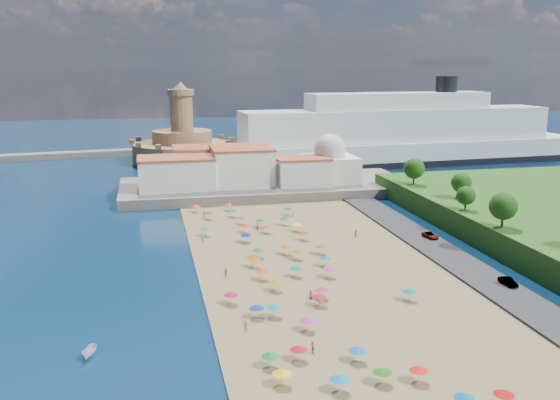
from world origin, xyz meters
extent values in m
plane|color=#071938|center=(0.00, 0.00, 0.00)|extent=(700.00, 700.00, 0.00)
cube|color=#59544C|center=(10.00, 73.00, 1.50)|extent=(90.00, 36.00, 3.00)
cube|color=#59544C|center=(-12.00, 108.00, 1.20)|extent=(18.00, 70.00, 2.40)
cube|color=silver|center=(-18.00, 69.00, 7.50)|extent=(22.00, 14.00, 9.00)
cube|color=silver|center=(2.00, 71.00, 8.50)|extent=(18.00, 16.00, 11.00)
cube|color=silver|center=(20.00, 67.00, 7.00)|extent=(16.00, 12.00, 8.00)
cube|color=silver|center=(-6.00, 83.00, 8.00)|extent=(24.00, 14.00, 10.00)
cube|color=silver|center=(30.00, 71.00, 7.00)|extent=(16.00, 16.00, 8.00)
sphere|color=silver|center=(30.00, 71.00, 13.00)|extent=(10.00, 10.00, 10.00)
cylinder|color=silver|center=(30.00, 71.00, 16.80)|extent=(1.20, 1.20, 1.60)
cylinder|color=#9B7A4D|center=(-12.00, 138.00, 4.00)|extent=(40.00, 40.00, 8.00)
cylinder|color=#9B7A4D|center=(-12.00, 138.00, 10.50)|extent=(24.00, 24.00, 5.00)
cylinder|color=#9B7A4D|center=(-12.00, 138.00, 20.00)|extent=(9.00, 9.00, 14.00)
cylinder|color=#9B7A4D|center=(-12.00, 138.00, 28.20)|extent=(10.40, 10.40, 2.40)
cone|color=#9B7A4D|center=(-12.00, 138.00, 30.90)|extent=(6.00, 6.00, 3.00)
cube|color=black|center=(71.12, 115.87, 1.27)|extent=(159.23, 34.61, 2.54)
cube|color=silver|center=(71.12, 115.87, 4.71)|extent=(158.20, 34.14, 9.42)
cube|color=silver|center=(71.12, 115.87, 15.70)|extent=(126.59, 27.73, 12.56)
cube|color=silver|center=(71.12, 115.87, 25.11)|extent=(74.11, 19.83, 6.28)
cylinder|color=black|center=(92.00, 117.37, 31.39)|extent=(8.37, 8.37, 6.28)
cylinder|color=gray|center=(0.56, -21.84, 1.25)|extent=(0.07, 0.07, 2.00)
cone|color=red|center=(0.56, -21.84, 2.15)|extent=(2.50, 2.50, 0.60)
cylinder|color=gray|center=(-5.14, -13.56, 1.25)|extent=(0.07, 0.07, 2.00)
cone|color=#977D0D|center=(-5.14, -13.56, 2.15)|extent=(2.50, 2.50, 0.60)
cylinder|color=gray|center=(16.08, -22.85, 1.25)|extent=(0.07, 0.07, 2.00)
cone|color=#0D6A7A|center=(16.08, -22.85, 2.15)|extent=(2.50, 2.50, 0.60)
cylinder|color=gray|center=(-11.13, -46.13, 1.25)|extent=(0.07, 0.07, 2.00)
cone|color=yellow|center=(-11.13, -46.13, 2.15)|extent=(2.50, 2.50, 0.60)
cylinder|color=gray|center=(-6.73, 0.18, 1.25)|extent=(0.07, 0.07, 2.00)
cone|color=#D55B0B|center=(-6.73, 0.18, 2.15)|extent=(2.50, 2.50, 0.60)
cylinder|color=gray|center=(-5.22, 49.02, 1.25)|extent=(0.07, 0.07, 2.00)
cone|color=#A14F0E|center=(-5.22, 49.02, 2.15)|extent=(2.50, 2.50, 0.60)
cylinder|color=gray|center=(7.82, 16.63, 1.25)|extent=(0.07, 0.07, 2.00)
cone|color=#C33F08|center=(7.82, 16.63, 2.15)|extent=(2.50, 2.50, 0.60)
cylinder|color=gray|center=(-4.38, 25.92, 1.25)|extent=(0.07, 0.07, 2.00)
cone|color=red|center=(-4.38, 25.92, 2.15)|extent=(2.50, 2.50, 0.60)
cylinder|color=gray|center=(2.86, 3.04, 1.25)|extent=(0.07, 0.07, 2.00)
cone|color=#9A610E|center=(2.86, 3.04, 2.15)|extent=(2.50, 2.50, 0.60)
cylinder|color=gray|center=(-11.56, -41.18, 1.25)|extent=(0.07, 0.07, 2.00)
cone|color=#14702C|center=(-11.56, -41.18, 2.15)|extent=(2.50, 2.50, 0.60)
cylinder|color=gray|center=(-7.80, -24.87, 1.25)|extent=(0.07, 0.07, 2.00)
cone|color=#0F748F|center=(-7.80, -24.87, 2.15)|extent=(2.50, 2.50, 0.60)
cylinder|color=gray|center=(-4.87, 41.45, 1.25)|extent=(0.07, 0.07, 2.00)
cone|color=#10699B|center=(-4.87, 41.45, 2.15)|extent=(2.50, 2.50, 0.60)
cylinder|color=gray|center=(1.68, -18.98, 1.25)|extent=(0.07, 0.07, 2.00)
cone|color=#A6235E|center=(1.68, -18.98, 2.15)|extent=(2.50, 2.50, 0.60)
cylinder|color=gray|center=(0.17, -42.08, 1.25)|extent=(0.07, 0.07, 2.00)
cone|color=#0D5EB1|center=(0.17, -42.08, 2.15)|extent=(2.50, 2.50, 0.60)
cylinder|color=gray|center=(1.41, 6.88, 1.25)|extent=(0.07, 0.07, 2.00)
cone|color=#D64909|center=(1.41, 6.88, 2.15)|extent=(2.50, 2.50, 0.60)
cylinder|color=gray|center=(-13.97, 48.96, 1.25)|extent=(0.07, 0.07, 2.00)
cone|color=red|center=(-13.97, 48.96, 2.15)|extent=(2.50, 2.50, 0.60)
cylinder|color=gray|center=(0.14, -7.05, 1.25)|extent=(0.07, 0.07, 2.00)
cone|color=#0D6B7A|center=(0.14, -7.05, 2.15)|extent=(2.50, 2.50, 0.60)
cylinder|color=gray|center=(7.91, 24.31, 1.25)|extent=(0.07, 0.07, 2.00)
cone|color=#FFEE0D|center=(7.91, 24.31, 2.15)|extent=(2.50, 2.50, 0.60)
cylinder|color=gray|center=(1.30, -48.41, 1.25)|extent=(0.07, 0.07, 2.00)
cone|color=#226812|center=(1.30, -48.41, 2.15)|extent=(2.50, 2.50, 0.60)
cylinder|color=gray|center=(-3.69, 33.50, 1.25)|extent=(0.07, 0.07, 2.00)
cone|color=#C32965|center=(-3.69, 33.50, 2.15)|extent=(2.50, 2.50, 0.60)
cylinder|color=gray|center=(-13.90, 24.79, 1.25)|extent=(0.07, 0.07, 2.00)
cone|color=#0E6F80|center=(-13.90, 24.79, 2.15)|extent=(2.50, 2.50, 0.60)
cylinder|color=gray|center=(13.22, -56.48, 1.25)|extent=(0.07, 0.07, 2.00)
cone|color=#B2100E|center=(13.22, -56.48, 2.15)|extent=(2.50, 2.50, 0.60)
cylinder|color=gray|center=(5.95, -48.96, 1.25)|extent=(0.07, 0.07, 2.00)
cone|color=red|center=(5.95, -48.96, 2.15)|extent=(2.50, 2.50, 0.60)
cylinder|color=gray|center=(0.10, 30.02, 1.25)|extent=(0.07, 0.07, 2.00)
cone|color=#147119|center=(0.10, 30.02, 2.15)|extent=(2.50, 2.50, 0.60)
cylinder|color=gray|center=(-5.50, 17.59, 1.25)|extent=(0.07, 0.07, 2.00)
cone|color=#0C159D|center=(-5.50, 17.59, 2.15)|extent=(2.50, 2.50, 0.60)
cylinder|color=gray|center=(-10.48, -24.59, 1.25)|extent=(0.07, 0.07, 2.00)
cone|color=#0D2AAA|center=(-10.48, -24.59, 2.15)|extent=(2.50, 2.50, 0.60)
cylinder|color=gray|center=(-4.55, -49.04, 1.25)|extent=(0.07, 0.07, 2.00)
cone|color=#0D6DAC|center=(-4.55, -49.04, 2.15)|extent=(2.50, 2.50, 0.60)
cone|color=#0B5B94|center=(8.32, -56.12, 2.15)|extent=(2.50, 2.50, 0.60)
cylinder|color=gray|center=(-11.40, 40.20, 1.25)|extent=(0.07, 0.07, 2.00)
cone|color=#793E0B|center=(-11.40, 40.20, 2.15)|extent=(2.50, 2.50, 0.60)
cylinder|color=gray|center=(7.22, -2.30, 1.25)|extent=(0.07, 0.07, 2.00)
cone|color=#0D6C77|center=(7.22, -2.30, 2.15)|extent=(2.50, 2.50, 0.60)
cylinder|color=gray|center=(-3.90, -31.08, 1.25)|extent=(0.07, 0.07, 2.00)
cone|color=#BC2898|center=(-3.90, -31.08, 2.15)|extent=(2.50, 2.50, 0.60)
cylinder|color=gray|center=(9.54, 40.71, 1.25)|extent=(0.07, 0.07, 2.00)
cone|color=#0B5293|center=(9.54, 40.71, 2.15)|extent=(2.50, 2.50, 0.60)
cylinder|color=gray|center=(-13.65, -18.11, 1.25)|extent=(0.07, 0.07, 2.00)
cone|color=#BB0F45|center=(-13.65, -18.11, 2.15)|extent=(2.50, 2.50, 0.60)
cylinder|color=gray|center=(-6.37, -7.60, 1.25)|extent=(0.07, 0.07, 2.00)
cone|color=#F13E0A|center=(-6.37, -7.60, 2.15)|extent=(2.50, 2.50, 0.60)
cylinder|color=gray|center=(6.35, 30.76, 1.25)|extent=(0.07, 0.07, 2.00)
cone|color=#11631E|center=(6.35, 30.76, 2.15)|extent=(2.50, 2.50, 0.60)
cylinder|color=gray|center=(6.12, -8.76, 1.25)|extent=(0.07, 0.07, 2.00)
cone|color=#C92B81|center=(6.12, -8.76, 2.15)|extent=(2.50, 2.50, 0.60)
cylinder|color=gray|center=(-7.48, -40.04, 1.25)|extent=(0.07, 0.07, 2.00)
cone|color=#AC0D29|center=(-7.48, -40.04, 2.15)|extent=(2.50, 2.50, 0.60)
cylinder|color=gray|center=(-4.77, 5.84, 1.25)|extent=(0.07, 0.07, 2.00)
cone|color=#157A24|center=(-4.77, 5.84, 2.15)|extent=(2.50, 2.50, 0.60)
cylinder|color=gray|center=(0.88, 24.07, 1.25)|extent=(0.07, 0.07, 2.00)
cone|color=#CF590B|center=(0.88, 24.07, 2.15)|extent=(2.50, 2.50, 0.60)
cylinder|color=gray|center=(8.62, 5.75, 1.25)|extent=(0.07, 0.07, 2.00)
cone|color=#8D580C|center=(8.62, 5.75, 2.15)|extent=(2.50, 2.50, 0.60)
imported|color=tan|center=(0.09, -18.18, 1.03)|extent=(0.86, 0.91, 1.56)
imported|color=tan|center=(10.19, 37.50, 1.07)|extent=(1.21, 1.03, 1.63)
imported|color=tan|center=(-12.91, -28.66, 1.10)|extent=(0.74, 0.66, 1.69)
imported|color=tan|center=(-12.32, 43.10, 1.09)|extent=(1.05, 0.64, 1.67)
imported|color=tan|center=(-0.88, 27.76, 1.12)|extent=(1.07, 1.06, 1.74)
imported|color=tan|center=(-12.82, -4.41, 1.16)|extent=(1.06, 0.93, 1.81)
imported|color=tan|center=(-4.93, -38.03, 1.08)|extent=(0.68, 1.58, 1.65)
imported|color=tan|center=(20.23, 16.80, 1.14)|extent=(0.83, 1.72, 1.78)
imported|color=tan|center=(-15.03, 18.46, 1.12)|extent=(1.16, 0.72, 1.73)
imported|color=white|center=(-35.35, -32.36, 0.69)|extent=(2.44, 3.82, 1.38)
imported|color=gray|center=(36.00, 10.81, 1.34)|extent=(2.73, 4.84, 1.28)
imported|color=gray|center=(36.00, -20.77, 1.39)|extent=(1.81, 4.30, 1.38)
cylinder|color=#382314|center=(45.82, -1.95, 7.63)|extent=(0.50, 0.50, 3.26)
sphere|color=#14380F|center=(45.82, -1.95, 10.56)|extent=(5.86, 5.86, 5.86)
cylinder|color=#382314|center=(46.08, 14.15, 7.23)|extent=(0.50, 0.50, 2.47)
sphere|color=#14380F|center=(46.08, 14.15, 9.46)|extent=(4.44, 4.44, 4.44)
cylinder|color=#382314|center=(51.44, 26.38, 7.43)|extent=(0.50, 0.50, 2.87)
sphere|color=#14380F|center=(51.44, 26.38, 10.01)|extent=(5.16, 5.16, 5.16)
cylinder|color=#382314|center=(47.32, 46.02, 7.63)|extent=(0.50, 0.50, 3.26)
sphere|color=#14380F|center=(47.32, 46.02, 10.57)|extent=(5.88, 5.88, 5.88)
camera|label=1|loc=(-26.38, -115.64, 39.81)|focal=40.00mm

